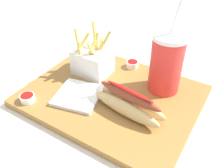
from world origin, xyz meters
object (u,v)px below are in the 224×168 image
soda_cup (166,63)px  ketchup_cup_2 (28,98)px  hot_dog_1 (129,103)px  ketchup_cup_1 (132,64)px  fries_basket (93,61)px  napkin_stack (78,95)px

soda_cup → ketchup_cup_2: size_ratio=6.89×
hot_dog_1 → ketchup_cup_1: 0.20m
fries_basket → ketchup_cup_2: (-0.07, -0.19, -0.03)m
ketchup_cup_2 → napkin_stack: 0.13m
hot_dog_1 → soda_cup: bearing=75.0°
ketchup_cup_2 → hot_dog_1: bearing=23.0°
soda_cup → ketchup_cup_1: (-0.12, 0.05, -0.07)m
napkin_stack → ketchup_cup_2: bearing=-141.2°
soda_cup → napkin_stack: 0.24m
ketchup_cup_2 → napkin_stack: size_ratio=0.34×
soda_cup → hot_dog_1: (-0.03, -0.13, -0.05)m
fries_basket → ketchup_cup_2: size_ratio=4.00×
ketchup_cup_1 → napkin_stack: 0.21m
napkin_stack → hot_dog_1: bearing=8.5°
ketchup_cup_1 → fries_basket: bearing=-134.7°
fries_basket → soda_cup: bearing=10.1°
fries_basket → hot_dog_1: size_ratio=0.78×
soda_cup → ketchup_cup_2: (-0.27, -0.23, -0.07)m
soda_cup → ketchup_cup_1: 0.15m
fries_basket → napkin_stack: size_ratio=1.34×
fries_basket → napkin_stack: fries_basket is taller
ketchup_cup_1 → hot_dog_1: bearing=-64.7°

